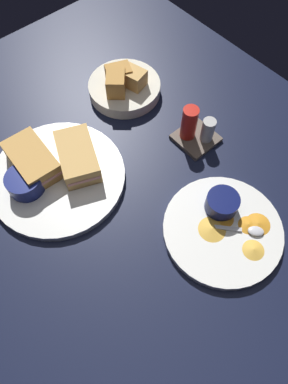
# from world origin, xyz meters

# --- Properties ---
(ground_plane) EXTENTS (1.10, 1.10, 0.03)m
(ground_plane) POSITION_xyz_m (0.00, 0.00, -0.01)
(ground_plane) COLOR black
(plate_sandwich_main) EXTENTS (0.30, 0.30, 0.02)m
(plate_sandwich_main) POSITION_xyz_m (-0.05, -0.08, 0.01)
(plate_sandwich_main) COLOR white
(plate_sandwich_main) RESTS_ON ground_plane
(sandwich_half_near) EXTENTS (0.15, 0.12, 0.05)m
(sandwich_half_near) POSITION_xyz_m (-0.04, -0.02, 0.04)
(sandwich_half_near) COLOR tan
(sandwich_half_near) RESTS_ON plate_sandwich_main
(sandwich_half_far) EXTENTS (0.14, 0.08, 0.05)m
(sandwich_half_far) POSITION_xyz_m (-0.10, -0.10, 0.04)
(sandwich_half_far) COLOR tan
(sandwich_half_far) RESTS_ON plate_sandwich_main
(ramekin_dark_sauce) EXTENTS (0.08, 0.08, 0.04)m
(ramekin_dark_sauce) POSITION_xyz_m (-0.06, -0.14, 0.04)
(ramekin_dark_sauce) COLOR navy
(ramekin_dark_sauce) RESTS_ON plate_sandwich_main
(spoon_by_dark_ramekin) EXTENTS (0.05, 0.10, 0.01)m
(spoon_by_dark_ramekin) POSITION_xyz_m (-0.04, -0.09, 0.02)
(spoon_by_dark_ramekin) COLOR silver
(spoon_by_dark_ramekin) RESTS_ON plate_sandwich_main
(plate_chips_companion) EXTENTS (0.24, 0.24, 0.02)m
(plate_chips_companion) POSITION_xyz_m (0.28, 0.10, 0.01)
(plate_chips_companion) COLOR white
(plate_chips_companion) RESTS_ON ground_plane
(ramekin_light_gravy) EXTENTS (0.07, 0.07, 0.04)m
(ramekin_light_gravy) POSITION_xyz_m (0.24, 0.13, 0.04)
(ramekin_light_gravy) COLOR #0C144C
(ramekin_light_gravy) RESTS_ON plate_chips_companion
(spoon_by_gravy_ramekin) EXTENTS (0.08, 0.08, 0.01)m
(spoon_by_gravy_ramekin) POSITION_xyz_m (0.31, 0.14, 0.02)
(spoon_by_gravy_ramekin) COLOR silver
(spoon_by_gravy_ramekin) RESTS_ON plate_chips_companion
(plantain_chip_scatter) EXTENTS (0.15, 0.15, 0.01)m
(plantain_chip_scatter) POSITION_xyz_m (0.30, 0.12, 0.02)
(plantain_chip_scatter) COLOR orange
(plantain_chip_scatter) RESTS_ON plate_chips_companion
(bread_basket_rear) EXTENTS (0.18, 0.18, 0.08)m
(bread_basket_rear) POSITION_xyz_m (-0.15, 0.20, 0.03)
(bread_basket_rear) COLOR silver
(bread_basket_rear) RESTS_ON ground_plane
(condiment_caddy) EXTENTS (0.09, 0.09, 0.10)m
(condiment_caddy) POSITION_xyz_m (0.07, 0.23, 0.03)
(condiment_caddy) COLOR brown
(condiment_caddy) RESTS_ON ground_plane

